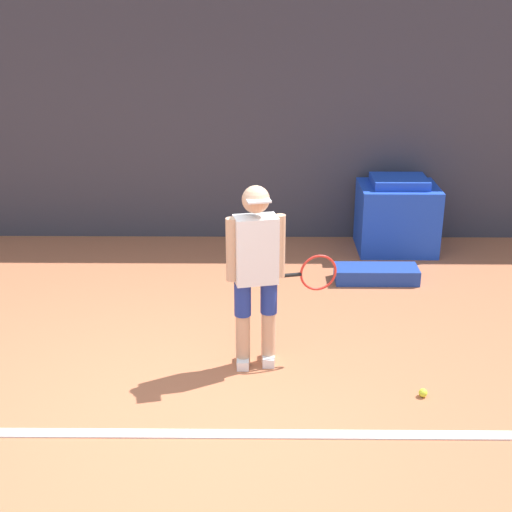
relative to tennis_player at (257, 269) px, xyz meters
The scene contains 7 objects.
ground_plane 1.29m from the tennis_player, 123.04° to the right, with size 24.00×24.00×0.00m, color #B76642.
back_wall 3.36m from the tennis_player, 99.13° to the left, with size 24.00×0.10×2.98m.
court_baseline 1.44m from the tennis_player, 116.94° to the right, with size 21.60×0.10×0.01m.
tennis_player is the anchor object (origin of this frame).
tennis_ball 1.62m from the tennis_player, 21.66° to the right, with size 0.07×0.07×0.07m.
covered_chair 3.26m from the tennis_player, 59.45° to the left, with size 0.91×0.75×0.89m.
equipment_bag 2.33m from the tennis_player, 54.60° to the left, with size 0.89×0.34×0.16m.
Camera 1 is at (0.56, -4.52, 3.03)m, focal length 50.00 mm.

